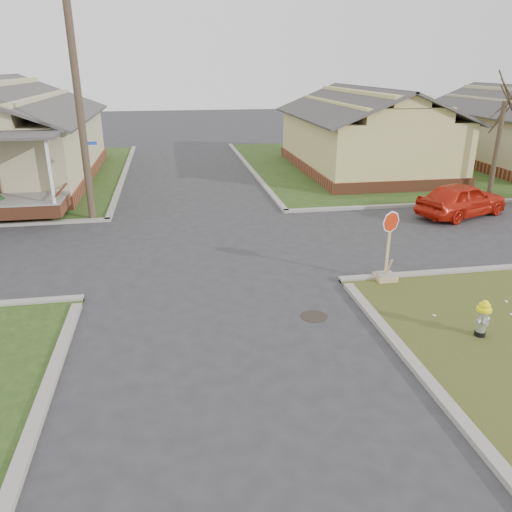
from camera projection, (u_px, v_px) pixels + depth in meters
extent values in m
plane|color=#2C2C2F|center=(223.00, 314.00, 12.33)|extent=(120.00, 120.00, 0.00)
cylinder|color=black|center=(314.00, 316.00, 12.22)|extent=(0.64, 0.64, 0.01)
cube|color=brown|center=(362.00, 165.00, 28.99)|extent=(7.20, 11.20, 0.60)
cube|color=#D4CB7C|center=(365.00, 137.00, 28.42)|extent=(7.00, 11.00, 2.60)
cylinder|color=#433326|center=(79.00, 102.00, 18.23)|extent=(0.28, 0.28, 9.00)
cylinder|color=#433326|center=(497.00, 148.00, 23.17)|extent=(0.22, 0.22, 4.20)
cylinder|color=black|center=(480.00, 333.00, 11.25)|extent=(0.24, 0.24, 0.11)
cylinder|color=#B3B2B7|center=(482.00, 321.00, 11.14)|extent=(0.21, 0.21, 0.50)
sphere|color=#B3B2B7|center=(484.00, 311.00, 11.05)|extent=(0.21, 0.21, 0.21)
cylinder|color=#FFF30D|center=(484.00, 309.00, 11.03)|extent=(0.33, 0.33, 0.07)
cylinder|color=#FFF30D|center=(485.00, 306.00, 11.00)|extent=(0.24, 0.24, 0.11)
sphere|color=#FFF30D|center=(485.00, 304.00, 10.98)|extent=(0.16, 0.16, 0.16)
cube|color=tan|center=(385.00, 277.00, 14.19)|extent=(0.56, 0.56, 0.14)
cube|color=gray|center=(385.00, 274.00, 14.16)|extent=(0.45, 0.45, 0.04)
cube|color=tan|center=(388.00, 245.00, 13.84)|extent=(0.08, 0.04, 1.90)
cylinder|color=#B8250C|center=(391.00, 222.00, 13.57)|extent=(0.51, 0.22, 0.54)
cylinder|color=white|center=(391.00, 222.00, 13.58)|extent=(0.57, 0.25, 0.61)
imported|color=red|center=(462.00, 199.00, 20.11)|extent=(4.37, 2.95, 1.38)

